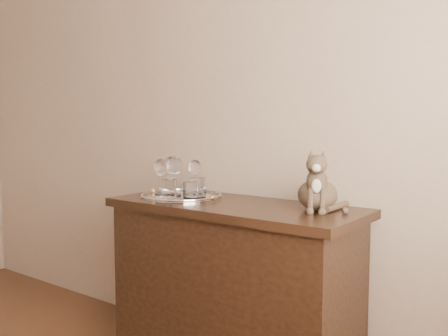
# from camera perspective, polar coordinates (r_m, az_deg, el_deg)

# --- Properties ---
(wall_back) EXTENTS (4.00, 0.10, 2.70)m
(wall_back) POSITION_cam_1_polar(r_m,az_deg,el_deg) (2.89, -4.98, 7.79)
(wall_back) COLOR tan
(wall_back) RESTS_ON ground
(sideboard) EXTENTS (1.20, 0.50, 0.85)m
(sideboard) POSITION_cam_1_polar(r_m,az_deg,el_deg) (2.41, 1.08, -14.08)
(sideboard) COLOR black
(sideboard) RESTS_ON ground
(tray) EXTENTS (0.40, 0.40, 0.01)m
(tray) POSITION_cam_1_polar(r_m,az_deg,el_deg) (2.48, -4.89, -3.29)
(tray) COLOR silver
(tray) RESTS_ON sideboard
(wine_glass_a) EXTENTS (0.07, 0.07, 0.19)m
(wine_glass_a) POSITION_cam_1_polar(r_m,az_deg,el_deg) (2.56, -6.10, -0.80)
(wine_glass_a) COLOR white
(wine_glass_a) RESTS_ON tray
(wine_glass_b) EXTENTS (0.07, 0.07, 0.17)m
(wine_glass_b) POSITION_cam_1_polar(r_m,az_deg,el_deg) (2.56, -3.34, -0.96)
(wine_glass_b) COLOR white
(wine_glass_b) RESTS_ON tray
(wine_glass_c) EXTENTS (0.07, 0.07, 0.18)m
(wine_glass_c) POSITION_cam_1_polar(r_m,az_deg,el_deg) (2.53, -7.30, -0.97)
(wine_glass_c) COLOR silver
(wine_glass_c) RESTS_ON tray
(wine_glass_d) EXTENTS (0.08, 0.08, 0.20)m
(wine_glass_d) POSITION_cam_1_polar(r_m,az_deg,el_deg) (2.48, -5.66, -0.89)
(wine_glass_d) COLOR silver
(wine_glass_d) RESTS_ON tray
(tumbler_a) EXTENTS (0.07, 0.07, 0.08)m
(tumbler_a) POSITION_cam_1_polar(r_m,az_deg,el_deg) (2.38, -3.84, -2.57)
(tumbler_a) COLOR white
(tumbler_a) RESTS_ON tray
(tumbler_b) EXTENTS (0.08, 0.08, 0.09)m
(tumbler_b) POSITION_cam_1_polar(r_m,az_deg,el_deg) (2.39, -6.43, -2.42)
(tumbler_b) COLOR white
(tumbler_b) RESTS_ON tray
(tumbler_c) EXTENTS (0.09, 0.09, 0.10)m
(tumbler_c) POSITION_cam_1_polar(r_m,az_deg,el_deg) (2.41, -3.10, -2.28)
(tumbler_c) COLOR white
(tumbler_c) RESTS_ON tray
(cat) EXTENTS (0.33, 0.32, 0.26)m
(cat) POSITION_cam_1_polar(r_m,az_deg,el_deg) (2.15, 10.66, -1.31)
(cat) COLOR brown
(cat) RESTS_ON sideboard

